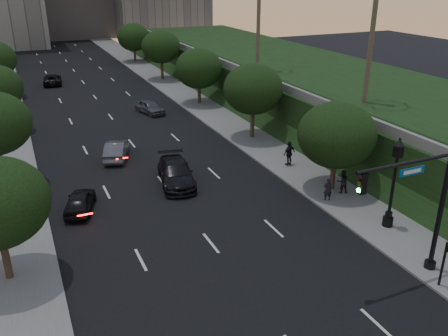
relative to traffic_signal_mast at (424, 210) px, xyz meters
name	(u,v)px	position (x,y,z in m)	size (l,w,h in m)	color
ground	(252,295)	(-8.06, 1.85, -3.67)	(160.00, 160.00, 0.00)	black
road_surface	(115,122)	(-8.06, 31.85, -3.66)	(16.00, 140.00, 0.02)	black
sidewalk_right	(209,110)	(2.19, 31.85, -3.60)	(4.50, 140.00, 0.15)	slate
sidewalk_left	(3,135)	(-18.31, 31.85, -3.60)	(4.50, 140.00, 0.15)	slate
embankment	(312,86)	(13.94, 29.85, -1.67)	(18.00, 90.00, 4.00)	black
parapet_wall	(245,71)	(5.44, 29.85, 0.68)	(0.35, 90.00, 0.70)	slate
tree_right_a	(337,135)	(2.24, 9.85, 0.35)	(5.20, 5.20, 6.24)	#38281C
tree_right_b	(253,89)	(2.24, 21.85, 0.84)	(5.20, 5.20, 6.74)	#38281C
tree_right_c	(199,69)	(2.24, 34.85, 0.35)	(5.20, 5.20, 6.24)	#38281C
tree_right_d	(161,47)	(2.24, 48.85, 0.84)	(5.20, 5.20, 6.74)	#38281C
tree_right_e	(134,37)	(2.24, 63.85, 0.35)	(5.20, 5.20, 6.24)	#38281C
traffic_signal_mast	(424,210)	(0.00, 0.00, 0.00)	(5.68, 0.56, 7.00)	black
street_lamp	(393,187)	(2.11, 4.21, -1.04)	(0.64, 0.64, 5.62)	black
pedestrian_signal	(445,260)	(0.39, -1.32, -2.11)	(0.30, 0.33, 2.50)	black
sedan_near_left	(80,201)	(-14.07, 13.81, -3.01)	(1.57, 3.90, 1.33)	black
sedan_mid_left	(116,150)	(-10.01, 21.91, -2.95)	(1.53, 4.38, 1.44)	#4F5156
sedan_far_left	(52,79)	(-11.93, 52.12, -3.00)	(2.24, 4.86, 1.35)	black
sedan_near_right	(176,173)	(-7.21, 15.29, -2.87)	(2.25, 5.53, 1.61)	black
sedan_far_right	(150,107)	(-3.94, 33.44, -2.97)	(1.66, 4.12, 1.40)	#4C4E52
pedestrian_a	(328,189)	(0.85, 8.45, -2.76)	(0.56, 0.37, 1.53)	black
pedestrian_b	(342,181)	(2.42, 8.99, -2.71)	(0.79, 0.62, 1.63)	black
pedestrian_c	(289,153)	(1.74, 14.69, -2.56)	(1.13, 0.47, 1.92)	black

